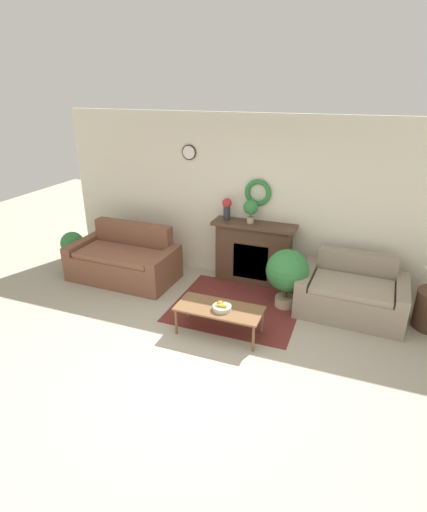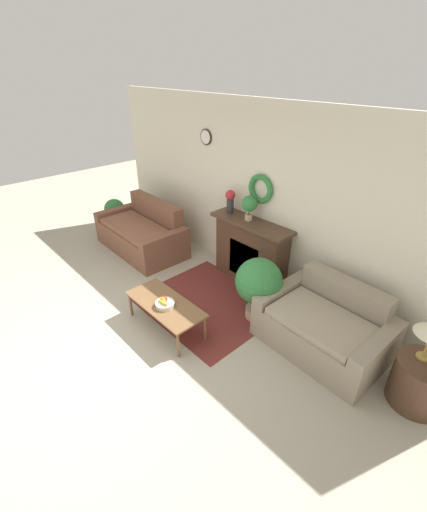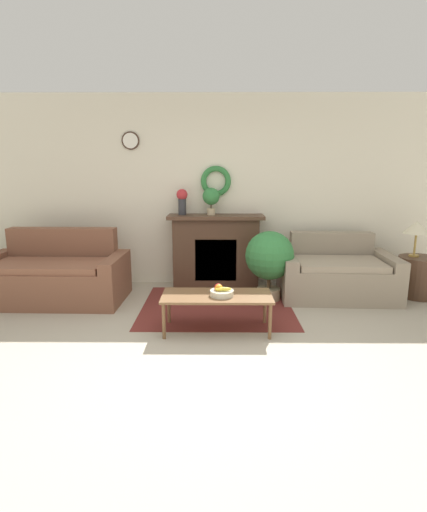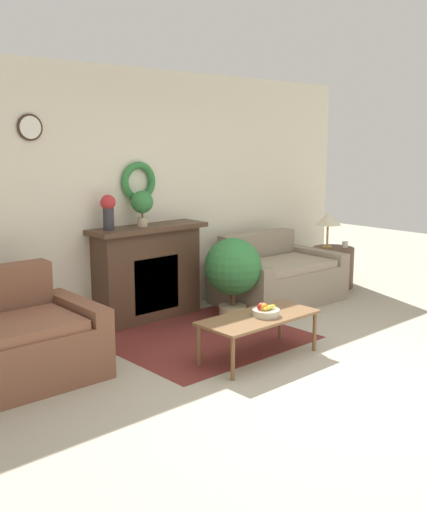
{
  "view_description": "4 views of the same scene",
  "coord_description": "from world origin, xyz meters",
  "px_view_note": "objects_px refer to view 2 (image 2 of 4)",
  "views": [
    {
      "loc": [
        1.64,
        -3.33,
        3.08
      ],
      "look_at": [
        -0.2,
        1.45,
        0.87
      ],
      "focal_mm": 28.0,
      "sensor_mm": 36.0,
      "label": 1
    },
    {
      "loc": [
        3.09,
        -1.03,
        3.1
      ],
      "look_at": [
        0.26,
        1.61,
        0.9
      ],
      "focal_mm": 24.0,
      "sensor_mm": 36.0,
      "label": 2
    },
    {
      "loc": [
        0.08,
        -3.04,
        1.67
      ],
      "look_at": [
        0.04,
        1.39,
        0.7
      ],
      "focal_mm": 28.0,
      "sensor_mm": 36.0,
      "label": 3
    },
    {
      "loc": [
        -3.68,
        -2.64,
        1.95
      ],
      "look_at": [
        0.05,
        1.49,
        0.87
      ],
      "focal_mm": 42.0,
      "sensor_mm": 36.0,
      "label": 4
    }
  ],
  "objects_px": {
    "couch_left": "(143,233)",
    "vase_on_mantel_left": "(230,199)",
    "potted_plant_on_mantel": "(249,205)",
    "potted_plant_floor_by_couch": "(115,212)",
    "side_table_by_loveseat": "(420,383)",
    "coffee_table": "(165,305)",
    "loveseat_right": "(325,326)",
    "fireplace": "(251,251)",
    "potted_plant_floor_by_loveseat": "(259,283)",
    "fruit_bowl": "(165,303)"
  },
  "relations": [
    {
      "from": "couch_left",
      "to": "vase_on_mantel_left",
      "type": "height_order",
      "value": "vase_on_mantel_left"
    },
    {
      "from": "potted_plant_on_mantel",
      "to": "potted_plant_floor_by_couch",
      "type": "xyz_separation_m",
      "value": [
        -3.12,
        -0.59,
        -0.89
      ]
    },
    {
      "from": "couch_left",
      "to": "side_table_by_loveseat",
      "type": "height_order",
      "value": "couch_left"
    },
    {
      "from": "coffee_table",
      "to": "potted_plant_floor_by_couch",
      "type": "xyz_separation_m",
      "value": [
        -3.21,
        1.06,
        0.03
      ]
    },
    {
      "from": "side_table_by_loveseat",
      "to": "vase_on_mantel_left",
      "type": "height_order",
      "value": "vase_on_mantel_left"
    },
    {
      "from": "loveseat_right",
      "to": "potted_plant_on_mantel",
      "type": "distance_m",
      "value": 1.99
    },
    {
      "from": "loveseat_right",
      "to": "coffee_table",
      "type": "bearing_deg",
      "value": -140.09
    },
    {
      "from": "fireplace",
      "to": "loveseat_right",
      "type": "relative_size",
      "value": 0.89
    },
    {
      "from": "couch_left",
      "to": "side_table_by_loveseat",
      "type": "bearing_deg",
      "value": 3.61
    },
    {
      "from": "potted_plant_on_mantel",
      "to": "potted_plant_floor_by_loveseat",
      "type": "bearing_deg",
      "value": -38.68
    },
    {
      "from": "fireplace",
      "to": "potted_plant_floor_by_loveseat",
      "type": "bearing_deg",
      "value": -42.01
    },
    {
      "from": "fireplace",
      "to": "loveseat_right",
      "type": "bearing_deg",
      "value": -15.27
    },
    {
      "from": "potted_plant_floor_by_couch",
      "to": "fruit_bowl",
      "type": "bearing_deg",
      "value": -18.59
    },
    {
      "from": "fruit_bowl",
      "to": "vase_on_mantel_left",
      "type": "relative_size",
      "value": 0.68
    },
    {
      "from": "coffee_table",
      "to": "potted_plant_floor_by_loveseat",
      "type": "distance_m",
      "value": 1.26
    },
    {
      "from": "potted_plant_on_mantel",
      "to": "couch_left",
      "type": "bearing_deg",
      "value": -162.21
    },
    {
      "from": "potted_plant_on_mantel",
      "to": "fruit_bowl",
      "type": "bearing_deg",
      "value": -85.61
    },
    {
      "from": "loveseat_right",
      "to": "vase_on_mantel_left",
      "type": "bearing_deg",
      "value": 170.36
    },
    {
      "from": "couch_left",
      "to": "fruit_bowl",
      "type": "distance_m",
      "value": 2.38
    },
    {
      "from": "couch_left",
      "to": "loveseat_right",
      "type": "height_order",
      "value": "couch_left"
    },
    {
      "from": "loveseat_right",
      "to": "fruit_bowl",
      "type": "bearing_deg",
      "value": -138.48
    },
    {
      "from": "potted_plant_on_mantel",
      "to": "potted_plant_floor_by_loveseat",
      "type": "height_order",
      "value": "potted_plant_on_mantel"
    },
    {
      "from": "fireplace",
      "to": "fruit_bowl",
      "type": "bearing_deg",
      "value": -87.94
    },
    {
      "from": "potted_plant_floor_by_couch",
      "to": "vase_on_mantel_left",
      "type": "bearing_deg",
      "value": 12.67
    },
    {
      "from": "fireplace",
      "to": "potted_plant_on_mantel",
      "type": "distance_m",
      "value": 0.76
    },
    {
      "from": "fireplace",
      "to": "loveseat_right",
      "type": "xyz_separation_m",
      "value": [
        1.61,
        -0.44,
        -0.23
      ]
    },
    {
      "from": "potted_plant_on_mantel",
      "to": "potted_plant_floor_by_couch",
      "type": "distance_m",
      "value": 3.3
    },
    {
      "from": "fruit_bowl",
      "to": "potted_plant_floor_by_loveseat",
      "type": "bearing_deg",
      "value": 59.61
    },
    {
      "from": "potted_plant_on_mantel",
      "to": "coffee_table",
      "type": "bearing_deg",
      "value": -87.04
    },
    {
      "from": "fireplace",
      "to": "fruit_bowl",
      "type": "distance_m",
      "value": 1.7
    },
    {
      "from": "potted_plant_floor_by_couch",
      "to": "couch_left",
      "type": "bearing_deg",
      "value": -2.77
    },
    {
      "from": "vase_on_mantel_left",
      "to": "potted_plant_floor_by_couch",
      "type": "bearing_deg",
      "value": -167.33
    },
    {
      "from": "vase_on_mantel_left",
      "to": "potted_plant_on_mantel",
      "type": "bearing_deg",
      "value": -2.83
    },
    {
      "from": "loveseat_right",
      "to": "potted_plant_floor_by_couch",
      "type": "bearing_deg",
      "value": -175.6
    },
    {
      "from": "couch_left",
      "to": "coffee_table",
      "type": "xyz_separation_m",
      "value": [
        2.09,
        -1.0,
        0.04
      ]
    },
    {
      "from": "fireplace",
      "to": "side_table_by_loveseat",
      "type": "xyz_separation_m",
      "value": [
        2.71,
        -0.46,
        -0.26
      ]
    },
    {
      "from": "loveseat_right",
      "to": "side_table_by_loveseat",
      "type": "distance_m",
      "value": 1.1
    },
    {
      "from": "coffee_table",
      "to": "potted_plant_floor_by_couch",
      "type": "distance_m",
      "value": 3.38
    },
    {
      "from": "couch_left",
      "to": "fruit_bowl",
      "type": "xyz_separation_m",
      "value": [
        2.14,
        -1.04,
        0.12
      ]
    },
    {
      "from": "loveseat_right",
      "to": "potted_plant_floor_by_loveseat",
      "type": "distance_m",
      "value": 0.97
    },
    {
      "from": "potted_plant_floor_by_loveseat",
      "to": "fruit_bowl",
      "type": "bearing_deg",
      "value": -120.39
    },
    {
      "from": "couch_left",
      "to": "potted_plant_on_mantel",
      "type": "xyz_separation_m",
      "value": [
        2.01,
        0.64,
        0.96
      ]
    },
    {
      "from": "potted_plant_floor_by_loveseat",
      "to": "vase_on_mantel_left",
      "type": "bearing_deg",
      "value": 151.66
    },
    {
      "from": "side_table_by_loveseat",
      "to": "coffee_table",
      "type": "bearing_deg",
      "value": -155.96
    },
    {
      "from": "fruit_bowl",
      "to": "side_table_by_loveseat",
      "type": "distance_m",
      "value": 2.93
    },
    {
      "from": "coffee_table",
      "to": "side_table_by_loveseat",
      "type": "relative_size",
      "value": 2.08
    },
    {
      "from": "couch_left",
      "to": "loveseat_right",
      "type": "xyz_separation_m",
      "value": [
        3.69,
        0.22,
        -0.02
      ]
    },
    {
      "from": "side_table_by_loveseat",
      "to": "potted_plant_on_mantel",
      "type": "xyz_separation_m",
      "value": [
        -2.78,
        0.44,
        1.02
      ]
    },
    {
      "from": "coffee_table",
      "to": "side_table_by_loveseat",
      "type": "height_order",
      "value": "side_table_by_loveseat"
    },
    {
      "from": "couch_left",
      "to": "fireplace",
      "type": "bearing_deg",
      "value": 18.82
    }
  ]
}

